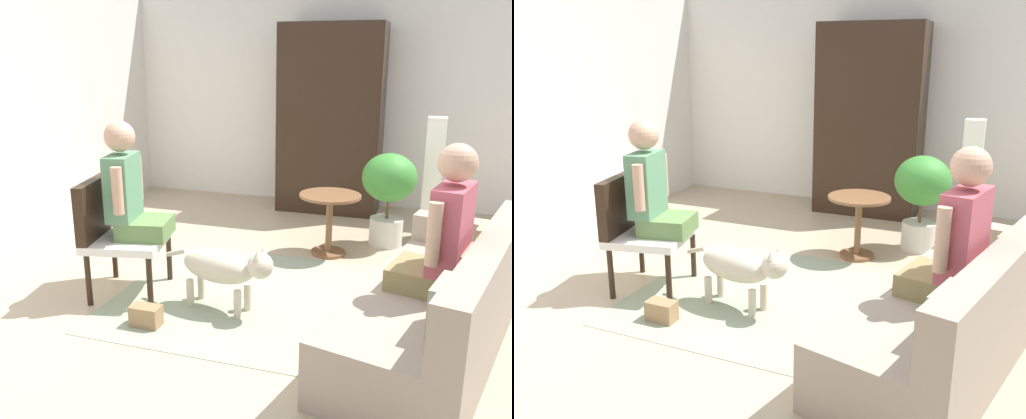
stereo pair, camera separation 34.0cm
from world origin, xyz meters
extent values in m
plane|color=tan|center=(0.00, 0.00, 0.00)|extent=(7.44, 7.44, 0.00)
cube|color=silver|center=(0.00, 3.16, 1.33)|extent=(6.07, 0.12, 2.67)
cube|color=gray|center=(0.01, 0.08, 0.00)|extent=(2.47, 1.89, 0.01)
cube|color=gray|center=(1.11, -0.26, 0.20)|extent=(1.28, 2.19, 0.40)
cube|color=gray|center=(1.42, -0.34, 0.59)|extent=(0.67, 2.04, 0.38)
cube|color=gray|center=(1.34, 0.65, 0.51)|extent=(0.82, 0.37, 0.21)
cube|color=gray|center=(1.17, -0.81, 0.54)|extent=(0.17, 0.33, 0.28)
cube|color=tan|center=(1.30, -0.26, 0.54)|extent=(0.17, 0.33, 0.28)
cube|color=tan|center=(1.44, 0.29, 0.54)|extent=(0.17, 0.31, 0.28)
cylinder|color=black|center=(-0.96, 0.20, 0.20)|extent=(0.04, 0.04, 0.41)
cylinder|color=black|center=(-0.85, -0.33, 0.20)|extent=(0.04, 0.04, 0.41)
cylinder|color=black|center=(-1.42, 0.10, 0.20)|extent=(0.04, 0.04, 0.41)
cylinder|color=black|center=(-1.31, -0.42, 0.20)|extent=(0.04, 0.04, 0.41)
cube|color=white|center=(-1.14, -0.11, 0.44)|extent=(0.69, 0.74, 0.06)
cube|color=black|center=(-1.38, -0.16, 0.69)|extent=(0.21, 0.64, 0.44)
cube|color=olive|center=(1.04, -0.24, 0.47)|extent=(0.45, 0.48, 0.14)
cube|color=#B24C59|center=(1.18, -0.28, 0.81)|extent=(0.27, 0.43, 0.53)
sphere|color=tan|center=(1.18, -0.28, 1.21)|extent=(0.23, 0.23, 0.23)
cylinder|color=tan|center=(1.09, -0.50, 0.84)|extent=(0.08, 0.08, 0.37)
cylinder|color=tan|center=(1.20, -0.04, 0.84)|extent=(0.08, 0.08, 0.37)
cube|color=#5C7B44|center=(-1.00, -0.09, 0.54)|extent=(0.44, 0.43, 0.14)
cube|color=#598C66|center=(-1.16, -0.12, 0.86)|extent=(0.25, 0.39, 0.49)
sphere|color=tan|center=(-1.16, -0.12, 1.23)|extent=(0.23, 0.23, 0.23)
cylinder|color=tan|center=(-1.16, 0.11, 0.88)|extent=(0.08, 0.08, 0.34)
cylinder|color=tan|center=(-1.07, -0.33, 0.88)|extent=(0.08, 0.08, 0.34)
cylinder|color=brown|center=(0.17, 1.22, 0.57)|extent=(0.57, 0.57, 0.02)
cylinder|color=brown|center=(0.17, 1.22, 0.28)|extent=(0.06, 0.06, 0.56)
cylinder|color=brown|center=(0.17, 1.22, 0.01)|extent=(0.32, 0.32, 0.03)
ellipsoid|color=beige|center=(-0.38, -0.17, 0.33)|extent=(0.62, 0.34, 0.24)
sphere|color=beige|center=(-0.03, -0.23, 0.40)|extent=(0.19, 0.19, 0.19)
cone|color=beige|center=(-0.02, -0.19, 0.50)|extent=(0.06, 0.06, 0.06)
cone|color=beige|center=(-0.04, -0.28, 0.50)|extent=(0.06, 0.06, 0.06)
cylinder|color=beige|center=(-0.74, -0.10, 0.37)|extent=(0.18, 0.07, 0.10)
cylinder|color=beige|center=(-0.16, -0.13, 0.11)|extent=(0.06, 0.06, 0.21)
cylinder|color=beige|center=(-0.19, -0.28, 0.11)|extent=(0.06, 0.06, 0.21)
cylinder|color=beige|center=(-0.56, -0.06, 0.11)|extent=(0.06, 0.06, 0.21)
cylinder|color=beige|center=(-0.59, -0.20, 0.11)|extent=(0.06, 0.06, 0.21)
cylinder|color=beige|center=(0.66, 1.65, 0.14)|extent=(0.32, 0.32, 0.27)
cylinder|color=brown|center=(0.66, 1.65, 0.37)|extent=(0.03, 0.03, 0.20)
ellipsoid|color=#3A8632|center=(0.66, 1.65, 0.68)|extent=(0.52, 0.52, 0.47)
cube|color=#4C4742|center=(1.05, 1.98, 0.03)|extent=(0.20, 0.20, 0.06)
cube|color=white|center=(1.05, 1.98, 0.65)|extent=(0.18, 0.18, 1.17)
cube|color=black|center=(-0.13, 2.75, 1.08)|extent=(1.17, 0.56, 2.16)
cube|color=#99724C|center=(-0.75, -0.58, 0.07)|extent=(0.21, 0.12, 0.15)
camera|label=1|loc=(1.05, -3.60, 1.82)|focal=38.38mm
camera|label=2|loc=(1.37, -3.48, 1.82)|focal=38.38mm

